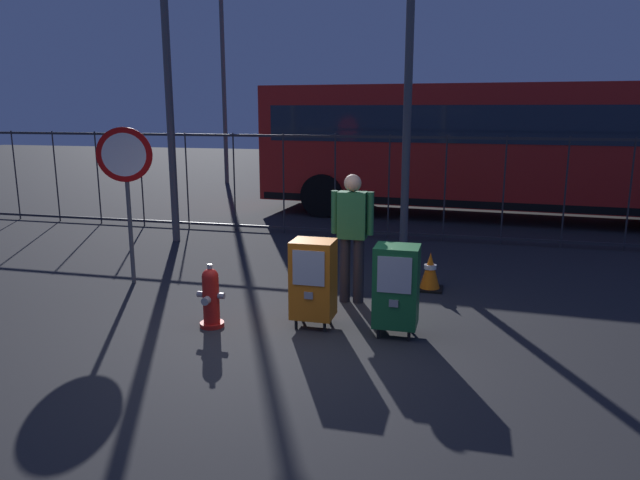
% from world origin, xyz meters
% --- Properties ---
extents(ground_plane, '(60.00, 60.00, 0.00)m').
position_xyz_m(ground_plane, '(0.00, 0.00, 0.00)').
color(ground_plane, '#262628').
extents(fire_hydrant, '(0.33, 0.32, 0.75)m').
position_xyz_m(fire_hydrant, '(-0.77, 0.33, 0.35)').
color(fire_hydrant, red).
rests_on(fire_hydrant, ground_plane).
extents(newspaper_box_primary, '(0.48, 0.42, 1.02)m').
position_xyz_m(newspaper_box_primary, '(0.37, 0.63, 0.57)').
color(newspaper_box_primary, black).
rests_on(newspaper_box_primary, ground_plane).
extents(newspaper_box_secondary, '(0.48, 0.42, 1.02)m').
position_xyz_m(newspaper_box_secondary, '(1.32, 0.58, 0.57)').
color(newspaper_box_secondary, black).
rests_on(newspaper_box_secondary, ground_plane).
extents(stop_sign, '(0.71, 0.31, 2.23)m').
position_xyz_m(stop_sign, '(-2.62, 1.69, 1.60)').
color(stop_sign, '#4C4F54').
rests_on(stop_sign, ground_plane).
extents(pedestrian, '(0.55, 0.22, 1.67)m').
position_xyz_m(pedestrian, '(0.62, 1.62, 0.95)').
color(pedestrian, black).
rests_on(pedestrian, ground_plane).
extents(traffic_cone, '(0.36, 0.36, 0.53)m').
position_xyz_m(traffic_cone, '(1.57, 2.41, 0.26)').
color(traffic_cone, black).
rests_on(traffic_cone, ground_plane).
extents(fence_barrier, '(18.03, 0.04, 2.00)m').
position_xyz_m(fence_barrier, '(0.00, 5.67, 1.02)').
color(fence_barrier, '#2D2D33').
rests_on(fence_barrier, ground_plane).
extents(bus_near, '(10.63, 3.27, 3.00)m').
position_xyz_m(bus_near, '(2.47, 8.67, 1.71)').
color(bus_near, red).
rests_on(bus_near, ground_plane).
extents(street_light_near_right, '(0.32, 0.32, 6.62)m').
position_xyz_m(street_light_near_right, '(-3.37, 4.44, 3.86)').
color(street_light_near_right, '#4C4F54').
rests_on(street_light_near_right, ground_plane).
extents(street_light_far_left, '(0.32, 0.32, 8.25)m').
position_xyz_m(street_light_far_left, '(-5.99, 13.12, 4.70)').
color(street_light_far_left, '#4C4F54').
rests_on(street_light_far_left, ground_plane).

